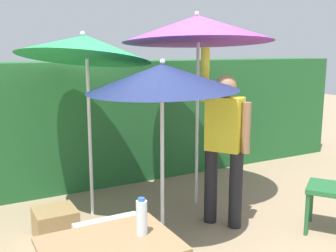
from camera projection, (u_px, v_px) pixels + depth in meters
The scene contains 9 objects.
ground_plane at pixel (182, 240), 3.99m from camera, with size 24.00×24.00×0.00m, color #9E8466.
hedge_row at pixel (106, 122), 5.69m from camera, with size 8.00×0.70×1.70m, color #23602D.
umbrella_rainbow at pixel (198, 29), 4.58m from camera, with size 1.74×1.75×2.31m.
umbrella_orange at pixel (85, 48), 4.25m from camera, with size 1.47×1.45×2.17m.
umbrella_yellow at pixel (162, 78), 3.72m from camera, with size 1.44×1.43×1.77m.
person_vendor at pixel (224, 140), 4.18m from camera, with size 0.38×0.51×1.88m.
cooler_box at pixel (112, 252), 3.28m from camera, with size 0.56×0.35×0.47m, color silver.
crate_cardboard at pixel (55, 224), 4.00m from camera, with size 0.40×0.39×0.30m, color #9E7A4C.
bottle_water at pixel (142, 217), 2.49m from camera, with size 0.07×0.07×0.24m.
Camera 1 is at (-1.88, -3.19, 1.86)m, focal length 43.05 mm.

